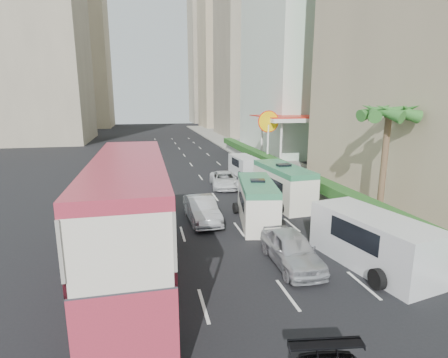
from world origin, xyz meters
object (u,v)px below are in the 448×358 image
object	(u,v)px
car_silver_lane_b	(291,265)
van_asset	(224,187)
panel_van_near	(373,241)
minibus_far	(283,185)
shell_station	(288,141)
double_decker_bus	(132,224)
car_silver_lane_a	(202,221)
palm_tree	(383,168)
minibus_near	(257,202)
panel_van_far	(244,166)

from	to	relation	value
car_silver_lane_b	van_asset	xyz separation A→B (m)	(0.24, 14.51, 0.00)
car_silver_lane_b	panel_van_near	size ratio (longest dim) A/B	0.77
minibus_far	shell_station	xyz separation A→B (m)	(6.10, 13.78, 1.40)
double_decker_bus	car_silver_lane_a	distance (m)	8.16
van_asset	minibus_far	bearing A→B (deg)	-56.96
minibus_far	shell_station	bearing A→B (deg)	62.09
palm_tree	car_silver_lane_a	bearing A→B (deg)	164.47
car_silver_lane_b	van_asset	world-z (taller)	car_silver_lane_b
minibus_far	palm_tree	world-z (taller)	palm_tree
double_decker_bus	palm_tree	size ratio (longest dim) A/B	1.72
car_silver_lane_b	shell_station	xyz separation A→B (m)	(9.29, 22.71, 2.75)
double_decker_bus	minibus_far	distance (m)	13.58
car_silver_lane_b	minibus_near	size ratio (longest dim) A/B	0.79
car_silver_lane_b	panel_van_far	size ratio (longest dim) A/B	0.97
car_silver_lane_b	palm_tree	distance (m)	8.69
panel_van_near	car_silver_lane_a	bearing A→B (deg)	120.46
car_silver_lane_a	car_silver_lane_b	world-z (taller)	car_silver_lane_b
double_decker_bus	van_asset	world-z (taller)	double_decker_bus
panel_van_far	palm_tree	size ratio (longest dim) A/B	0.71
double_decker_bus	shell_station	bearing A→B (deg)	55.18
minibus_near	panel_van_near	world-z (taller)	minibus_near
minibus_near	panel_van_near	xyz separation A→B (m)	(3.19, -6.50, -0.09)
double_decker_bus	palm_tree	world-z (taller)	palm_tree
van_asset	minibus_far	distance (m)	6.45
car_silver_lane_a	panel_van_near	bearing A→B (deg)	-51.72
shell_station	panel_van_far	bearing A→B (deg)	-148.75
minibus_near	shell_station	size ratio (longest dim) A/B	0.70
van_asset	car_silver_lane_b	bearing A→B (deg)	-85.77
van_asset	panel_van_far	size ratio (longest dim) A/B	1.01
minibus_far	panel_van_far	bearing A→B (deg)	85.62
minibus_near	shell_station	xyz separation A→B (m)	(9.04, 17.02, 1.51)
van_asset	minibus_far	world-z (taller)	minibus_far
palm_tree	minibus_near	bearing A→B (deg)	163.88
double_decker_bus	car_silver_lane_b	distance (m)	7.18
car_silver_lane_a	minibus_far	xyz separation A→B (m)	(6.14, 2.43, 1.35)
panel_van_far	van_asset	bearing A→B (deg)	-127.45
shell_station	van_asset	bearing A→B (deg)	-137.82
minibus_near	palm_tree	world-z (taller)	palm_tree
van_asset	shell_station	world-z (taller)	shell_station
shell_station	minibus_far	bearing A→B (deg)	-113.88
car_silver_lane_a	car_silver_lane_b	distance (m)	7.14
double_decker_bus	panel_van_near	world-z (taller)	double_decker_bus
car_silver_lane_a	panel_van_far	xyz separation A→B (m)	(6.20, 12.55, 0.90)
van_asset	minibus_near	world-z (taller)	minibus_near
car_silver_lane_a	van_asset	xyz separation A→B (m)	(3.19, 8.01, 0.00)
car_silver_lane_b	panel_van_far	bearing A→B (deg)	81.01
minibus_far	panel_van_far	size ratio (longest dim) A/B	1.35
shell_station	car_silver_lane_a	bearing A→B (deg)	-127.06
minibus_near	minibus_far	world-z (taller)	minibus_far
van_asset	panel_van_far	xyz separation A→B (m)	(3.01, 4.54, 0.90)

